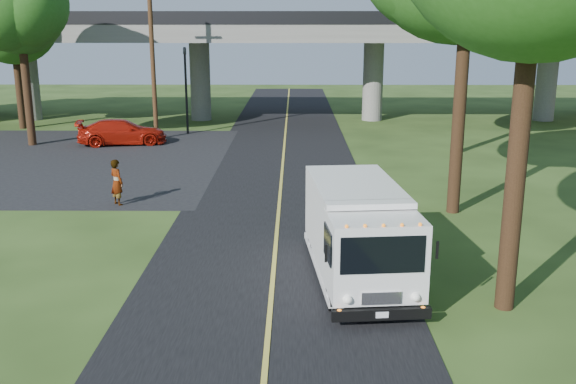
{
  "coord_description": "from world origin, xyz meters",
  "views": [
    {
      "loc": [
        0.55,
        -12.97,
        6.42
      ],
      "look_at": [
        0.37,
        5.6,
        1.6
      ],
      "focal_mm": 40.0,
      "sensor_mm": 36.0,
      "label": 1
    }
  ],
  "objects_px": {
    "traffic_signal": "(186,81)",
    "red_sedan": "(122,132)",
    "pedestrian": "(117,182)",
    "tree_left_far": "(13,9)",
    "utility_pole": "(153,59)",
    "step_van": "(358,230)"
  },
  "relations": [
    {
      "from": "traffic_signal",
      "to": "tree_left_far",
      "type": "relative_size",
      "value": 0.53
    },
    {
      "from": "tree_left_far",
      "to": "step_van",
      "type": "bearing_deg",
      "value": -52.88
    },
    {
      "from": "pedestrian",
      "to": "tree_left_far",
      "type": "bearing_deg",
      "value": -15.22
    },
    {
      "from": "step_van",
      "to": "red_sedan",
      "type": "height_order",
      "value": "step_van"
    },
    {
      "from": "traffic_signal",
      "to": "tree_left_far",
      "type": "bearing_deg",
      "value": 170.35
    },
    {
      "from": "tree_left_far",
      "to": "pedestrian",
      "type": "relative_size",
      "value": 5.76
    },
    {
      "from": "utility_pole",
      "to": "step_van",
      "type": "bearing_deg",
      "value": -65.48
    },
    {
      "from": "step_van",
      "to": "pedestrian",
      "type": "relative_size",
      "value": 3.53
    },
    {
      "from": "step_van",
      "to": "pedestrian",
      "type": "bearing_deg",
      "value": 133.76
    },
    {
      "from": "traffic_signal",
      "to": "pedestrian",
      "type": "distance_m",
      "value": 16.36
    },
    {
      "from": "tree_left_far",
      "to": "red_sedan",
      "type": "distance_m",
      "value": 11.69
    },
    {
      "from": "utility_pole",
      "to": "tree_left_far",
      "type": "relative_size",
      "value": 0.91
    },
    {
      "from": "red_sedan",
      "to": "pedestrian",
      "type": "distance_m",
      "value": 12.85
    },
    {
      "from": "red_sedan",
      "to": "traffic_signal",
      "type": "bearing_deg",
      "value": -51.08
    },
    {
      "from": "traffic_signal",
      "to": "red_sedan",
      "type": "relative_size",
      "value": 1.08
    },
    {
      "from": "traffic_signal",
      "to": "step_van",
      "type": "relative_size",
      "value": 0.86
    },
    {
      "from": "traffic_signal",
      "to": "utility_pole",
      "type": "height_order",
      "value": "utility_pole"
    },
    {
      "from": "red_sedan",
      "to": "pedestrian",
      "type": "height_order",
      "value": "pedestrian"
    },
    {
      "from": "traffic_signal",
      "to": "red_sedan",
      "type": "bearing_deg",
      "value": -129.23
    },
    {
      "from": "red_sedan",
      "to": "pedestrian",
      "type": "xyz_separation_m",
      "value": [
        3.08,
        -12.47,
        0.16
      ]
    },
    {
      "from": "traffic_signal",
      "to": "pedestrian",
      "type": "xyz_separation_m",
      "value": [
        0.04,
        -16.2,
        -2.34
      ]
    },
    {
      "from": "utility_pole",
      "to": "step_van",
      "type": "height_order",
      "value": "utility_pole"
    }
  ]
}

